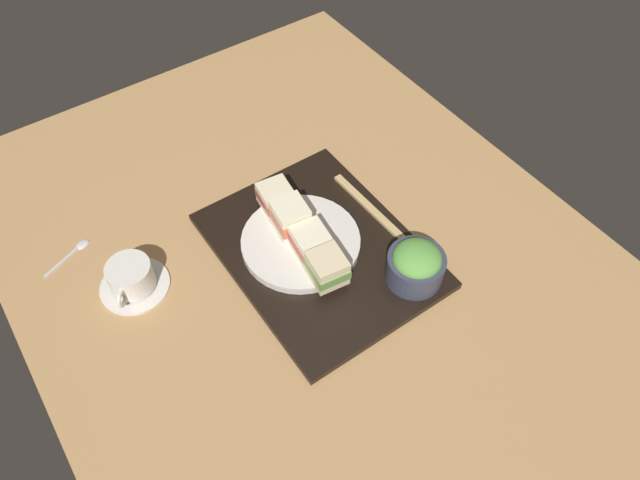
% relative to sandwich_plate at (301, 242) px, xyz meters
% --- Properties ---
extents(ground_plane, '(1.40, 1.00, 0.03)m').
position_rel_sandwich_plate_xyz_m(ground_plane, '(-0.06, -0.00, -0.04)').
color(ground_plane, tan).
extents(serving_tray, '(0.42, 0.33, 0.01)m').
position_rel_sandwich_plate_xyz_m(serving_tray, '(-0.03, -0.02, -0.02)').
color(serving_tray, black).
rests_on(serving_tray, ground_plane).
extents(sandwich_plate, '(0.22, 0.22, 0.02)m').
position_rel_sandwich_plate_xyz_m(sandwich_plate, '(0.00, 0.00, 0.00)').
color(sandwich_plate, silver).
rests_on(sandwich_plate, serving_tray).
extents(sandwich_nearmost, '(0.07, 0.07, 0.05)m').
position_rel_sandwich_plate_xyz_m(sandwich_nearmost, '(-0.10, 0.01, 0.04)').
color(sandwich_nearmost, beige).
rests_on(sandwich_nearmost, sandwich_plate).
extents(sandwich_inner_near, '(0.07, 0.07, 0.05)m').
position_rel_sandwich_plate_xyz_m(sandwich_inner_near, '(-0.03, 0.00, 0.03)').
color(sandwich_inner_near, '#EFE5C1').
rests_on(sandwich_inner_near, sandwich_plate).
extents(sandwich_inner_far, '(0.07, 0.07, 0.06)m').
position_rel_sandwich_plate_xyz_m(sandwich_inner_far, '(0.03, -0.00, 0.04)').
color(sandwich_inner_far, '#EFE5C1').
rests_on(sandwich_inner_far, sandwich_plate).
extents(sandwich_farmost, '(0.07, 0.07, 0.05)m').
position_rel_sandwich_plate_xyz_m(sandwich_farmost, '(0.10, -0.01, 0.03)').
color(sandwich_farmost, beige).
rests_on(sandwich_farmost, sandwich_plate).
extents(salad_bowl, '(0.10, 0.10, 0.08)m').
position_rel_sandwich_plate_xyz_m(salad_bowl, '(-0.17, -0.13, 0.03)').
color(salad_bowl, '#33384C').
rests_on(salad_bowl, serving_tray).
extents(chopsticks_pair, '(0.21, 0.02, 0.01)m').
position_rel_sandwich_plate_xyz_m(chopsticks_pair, '(-0.01, -0.16, -0.00)').
color(chopsticks_pair, tan).
rests_on(chopsticks_pair, serving_tray).
extents(coffee_cup, '(0.12, 0.12, 0.06)m').
position_rel_sandwich_plate_xyz_m(coffee_cup, '(0.10, 0.29, 0.00)').
color(coffee_cup, silver).
rests_on(coffee_cup, ground_plane).
extents(teaspoon, '(0.05, 0.10, 0.01)m').
position_rel_sandwich_plate_xyz_m(teaspoon, '(0.24, 0.35, -0.02)').
color(teaspoon, silver).
rests_on(teaspoon, ground_plane).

